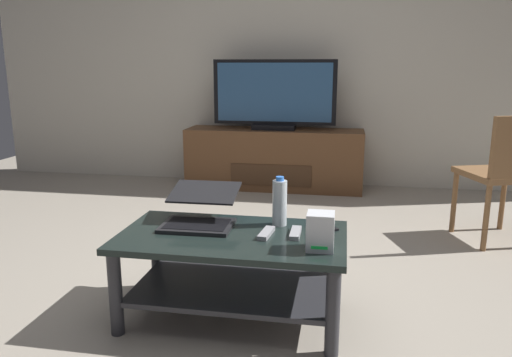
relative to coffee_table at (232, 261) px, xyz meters
name	(u,v)px	position (x,y,z in m)	size (l,w,h in m)	color
ground_plane	(251,291)	(0.04, 0.28, -0.28)	(7.68, 7.68, 0.00)	#9E9384
back_wall	(301,42)	(0.04, 2.87, 1.12)	(6.40, 0.12, 2.80)	beige
coffee_table	(232,261)	(0.00, 0.00, 0.00)	(1.04, 0.58, 0.41)	black
media_cabinet	(274,159)	(-0.17, 2.55, 0.00)	(1.69, 0.44, 0.58)	brown
television	(274,96)	(-0.17, 2.53, 0.61)	(1.16, 0.20, 0.65)	black
dining_chair	(507,170)	(1.55, 1.29, 0.22)	(0.56, 0.56, 0.87)	brown
laptop	(200,212)	(-0.19, 0.12, 0.19)	(0.34, 0.40, 0.17)	black
router_box	(320,231)	(0.41, -0.12, 0.21)	(0.11, 0.11, 0.16)	silver
water_bottle_near	(280,202)	(0.20, 0.17, 0.24)	(0.07, 0.07, 0.24)	silver
cell_phone	(324,227)	(0.41, 0.17, 0.13)	(0.07, 0.14, 0.01)	black
tv_remote	(295,233)	(0.29, 0.04, 0.14)	(0.04, 0.16, 0.02)	#99999E
soundbar_remote	(266,233)	(0.16, 0.01, 0.14)	(0.04, 0.16, 0.02)	#99999E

